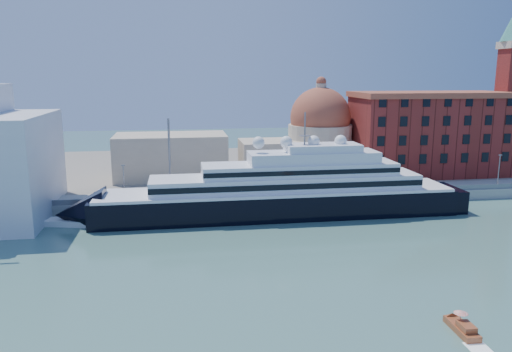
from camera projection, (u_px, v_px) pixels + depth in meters
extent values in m
plane|color=#3C675E|center=(288.00, 254.00, 85.14)|extent=(400.00, 400.00, 0.00)
cube|color=gray|center=(257.00, 198.00, 117.79)|extent=(180.00, 10.00, 2.50)
cube|color=slate|center=(237.00, 168.00, 157.52)|extent=(260.00, 72.00, 2.00)
cube|color=slate|center=(260.00, 195.00, 113.06)|extent=(180.00, 0.10, 1.20)
cube|color=black|center=(277.00, 206.00, 107.34)|extent=(77.22, 11.88, 6.44)
cone|color=black|center=(80.00, 214.00, 101.17)|extent=(9.90, 11.88, 11.88)
cube|color=black|center=(443.00, 200.00, 113.26)|extent=(5.94, 10.89, 5.94)
cube|color=white|center=(277.00, 190.00, 106.65)|extent=(75.24, 12.08, 0.59)
cube|color=white|center=(286.00, 182.00, 106.59)|extent=(57.42, 9.90, 2.97)
cube|color=black|center=(291.00, 187.00, 101.80)|extent=(57.42, 0.15, 1.19)
cube|color=white|center=(300.00, 169.00, 106.49)|extent=(41.58, 8.91, 2.57)
cube|color=white|center=(313.00, 157.00, 106.44)|extent=(27.72, 7.92, 2.38)
cube|color=white|center=(322.00, 148.00, 106.35)|extent=(15.84, 6.93, 1.58)
cylinder|color=slate|center=(305.00, 129.00, 104.91)|extent=(0.30, 0.30, 6.93)
sphere|color=white|center=(258.00, 143.00, 103.96)|extent=(2.57, 2.57, 2.57)
sphere|color=white|center=(286.00, 142.00, 104.86)|extent=(2.57, 2.57, 2.57)
sphere|color=white|center=(314.00, 141.00, 105.77)|extent=(2.57, 2.57, 2.57)
sphere|color=white|center=(341.00, 141.00, 106.67)|extent=(2.57, 2.57, 2.57)
cube|color=white|center=(72.00, 223.00, 100.95)|extent=(10.81, 5.79, 1.37)
cube|color=white|center=(80.00, 218.00, 100.58)|extent=(3.84, 2.90, 1.03)
cube|color=brown|center=(462.00, 329.00, 59.23)|extent=(2.07, 5.68, 0.94)
cube|color=brown|center=(466.00, 327.00, 58.16)|extent=(1.58, 2.39, 0.75)
cylinder|color=slate|center=(460.00, 318.00, 59.45)|extent=(0.06, 0.06, 1.50)
cone|color=red|center=(461.00, 312.00, 59.28)|extent=(1.69, 1.69, 0.37)
cube|color=maroon|center=(429.00, 136.00, 140.77)|extent=(42.00, 18.00, 22.00)
cube|color=#994932|center=(431.00, 94.00, 138.46)|extent=(43.00, 19.00, 1.50)
cube|color=maroon|center=(508.00, 112.00, 143.12)|extent=(6.00, 6.00, 35.00)
cylinder|color=beige|center=(319.00, 149.00, 142.81)|extent=(18.00, 18.00, 14.00)
sphere|color=#994932|center=(320.00, 118.00, 141.00)|extent=(17.00, 17.00, 17.00)
cylinder|color=beige|center=(321.00, 89.00, 139.40)|extent=(3.00, 3.00, 3.00)
cube|color=beige|center=(273.00, 158.00, 139.14)|extent=(18.00, 14.00, 10.00)
cube|color=beige|center=(171.00, 156.00, 136.62)|extent=(30.00, 16.00, 12.00)
cylinder|color=slate|center=(124.00, 184.00, 109.27)|extent=(0.24, 0.24, 8.00)
cube|color=slate|center=(123.00, 165.00, 108.44)|extent=(0.80, 0.30, 0.25)
cylinder|color=slate|center=(259.00, 179.00, 113.83)|extent=(0.24, 0.24, 8.00)
cube|color=slate|center=(259.00, 162.00, 113.01)|extent=(0.80, 0.30, 0.25)
cylinder|color=slate|center=(383.00, 175.00, 118.40)|extent=(0.24, 0.24, 8.00)
cube|color=slate|center=(384.00, 158.00, 117.58)|extent=(0.80, 0.30, 0.25)
cylinder|color=slate|center=(499.00, 171.00, 122.97)|extent=(0.24, 0.24, 8.00)
cube|color=slate|center=(500.00, 155.00, 122.14)|extent=(0.80, 0.30, 0.25)
cylinder|color=slate|center=(170.00, 159.00, 111.72)|extent=(0.50, 0.50, 18.00)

